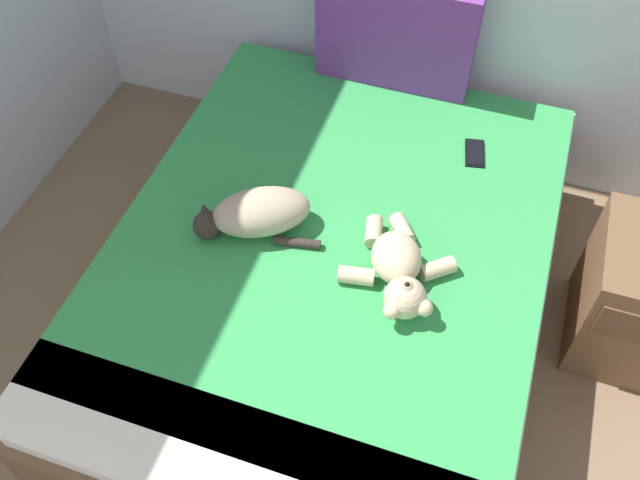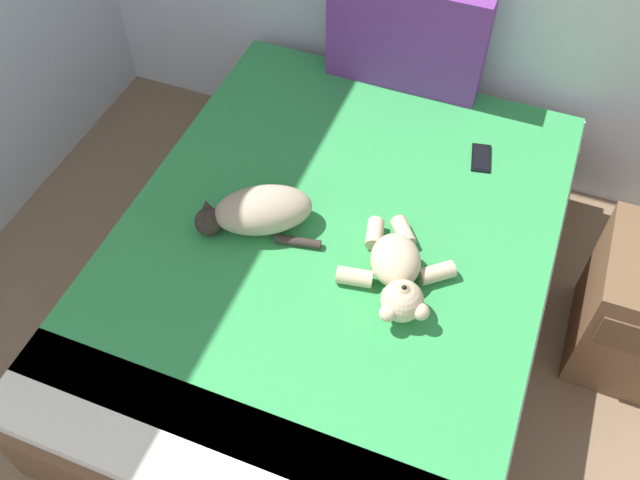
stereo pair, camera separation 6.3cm
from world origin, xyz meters
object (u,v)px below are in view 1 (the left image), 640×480
at_px(bed, 330,280).
at_px(patterned_cushion, 396,34).
at_px(nightstand, 640,298).
at_px(cat, 256,214).
at_px(teddy_bear, 399,270).
at_px(cell_phone, 475,153).

bearing_deg(bed, patterned_cushion, 91.68).
xyz_separation_m(bed, nightstand, (1.10, 0.28, 0.02)).
bearing_deg(cat, teddy_bear, -7.48).
xyz_separation_m(bed, cell_phone, (0.39, 0.57, 0.26)).
height_order(cat, teddy_bear, cat).
height_order(cat, nightstand, cat).
height_order(cell_phone, nightstand, nightstand).
xyz_separation_m(teddy_bear, nightstand, (0.84, 0.38, -0.29)).
height_order(teddy_bear, cell_phone, teddy_bear).
xyz_separation_m(cat, cell_phone, (0.65, 0.61, -0.07)).
xyz_separation_m(teddy_bear, cell_phone, (0.13, 0.68, -0.06)).
bearing_deg(nightstand, patterned_cushion, 150.78).
distance_m(bed, patterned_cushion, 1.03).
height_order(teddy_bear, nightstand, teddy_bear).
xyz_separation_m(cell_phone, nightstand, (0.71, -0.30, -0.23)).
height_order(patterned_cushion, nightstand, patterned_cushion).
distance_m(bed, teddy_bear, 0.42).
bearing_deg(cat, patterned_cushion, 76.00).
bearing_deg(cell_phone, nightstand, -22.92).
xyz_separation_m(cat, nightstand, (1.36, 0.31, -0.30)).
distance_m(patterned_cushion, cell_phone, 0.58).
bearing_deg(nightstand, cell_phone, 157.08).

